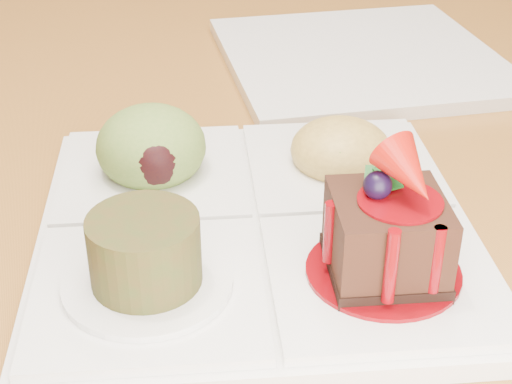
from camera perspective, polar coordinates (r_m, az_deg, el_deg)
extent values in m
cube|color=#9E6828|center=(1.01, -4.72, 13.72)|extent=(1.00, 1.80, 0.04)
cylinder|color=#9E6828|center=(2.00, 4.23, 11.24)|extent=(0.06, 0.06, 0.71)
cube|color=silver|center=(0.49, 0.00, -2.94)|extent=(0.30, 0.30, 0.01)
cube|color=silver|center=(0.44, 9.18, -6.14)|extent=(0.14, 0.14, 0.01)
cube|color=silver|center=(0.43, -7.84, -7.11)|extent=(0.14, 0.14, 0.01)
cube|color=silver|center=(0.53, -7.48, 1.35)|extent=(0.14, 0.14, 0.01)
cube|color=silver|center=(0.54, 6.12, 1.96)|extent=(0.14, 0.14, 0.01)
cylinder|color=#680308|center=(0.44, 9.23, -5.69)|extent=(0.09, 0.09, 0.00)
cube|color=black|center=(0.43, 9.26, -5.39)|extent=(0.07, 0.07, 0.01)
cube|color=black|center=(0.42, 9.52, -2.83)|extent=(0.07, 0.07, 0.04)
cylinder|color=#680308|center=(0.41, 9.76, -0.51)|extent=(0.04, 0.04, 0.00)
sphere|color=black|center=(0.41, 8.84, 0.50)|extent=(0.02, 0.02, 0.02)
cone|color=#A0120A|center=(0.40, 11.12, 1.31)|extent=(0.04, 0.05, 0.04)
cube|color=#124813|center=(0.42, 9.58, 1.01)|extent=(0.01, 0.02, 0.01)
cube|color=#124813|center=(0.42, 8.57, 1.04)|extent=(0.02, 0.02, 0.01)
cylinder|color=#680308|center=(0.40, 9.79, -5.37)|extent=(0.01, 0.01, 0.04)
cylinder|color=#680308|center=(0.40, 12.98, -4.82)|extent=(0.01, 0.01, 0.04)
cylinder|color=#680308|center=(0.42, 5.39, -2.96)|extent=(0.01, 0.01, 0.04)
cylinder|color=silver|center=(0.42, -7.89, -6.57)|extent=(0.09, 0.09, 0.00)
cylinder|color=#412C12|center=(0.41, -8.10, -4.22)|extent=(0.06, 0.06, 0.04)
cylinder|color=#4A280F|center=(0.40, -8.23, -2.68)|extent=(0.05, 0.05, 0.00)
ellipsoid|color=olive|center=(0.52, -7.63, 3.29)|extent=(0.07, 0.07, 0.05)
ellipsoid|color=black|center=(0.50, -7.29, 2.13)|extent=(0.04, 0.03, 0.03)
ellipsoid|color=gold|center=(0.54, 6.19, 3.05)|extent=(0.07, 0.07, 0.04)
cube|color=#BB550D|center=(0.55, 7.78, 3.84)|extent=(0.02, 0.02, 0.01)
cube|color=#3E6F18|center=(0.55, 6.48, 4.12)|extent=(0.02, 0.02, 0.02)
cube|color=#BB550D|center=(0.55, 5.36, 4.03)|extent=(0.02, 0.02, 0.02)
cube|color=#3E6F18|center=(0.54, 4.69, 3.64)|extent=(0.02, 0.02, 0.02)
cube|color=#BB550D|center=(0.53, 4.55, 3.01)|extent=(0.02, 0.02, 0.01)
cube|color=#3E6F18|center=(0.52, 5.92, 2.69)|extent=(0.02, 0.02, 0.01)
cube|color=#BB550D|center=(0.52, 7.19, 3.01)|extent=(0.02, 0.02, 0.02)
cube|color=#3E6F18|center=(0.53, 7.51, 3.53)|extent=(0.02, 0.02, 0.01)
cube|color=silver|center=(0.75, 7.62, 9.60)|extent=(0.26, 0.26, 0.01)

